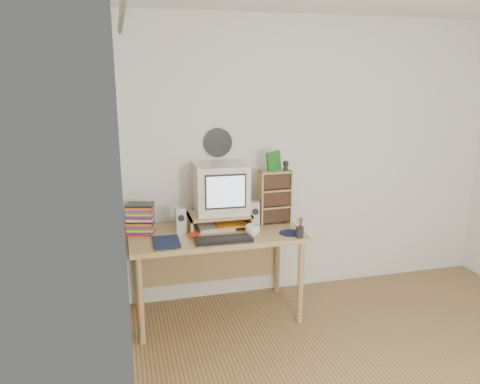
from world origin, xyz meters
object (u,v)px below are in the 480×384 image
desk (214,244)px  cd_rack (274,197)px  dvd_stack (140,216)px  mug (253,230)px  crt_monitor (221,188)px  keyboard (224,240)px  diary (153,242)px

desk → cd_rack: size_ratio=3.07×
desk → dvd_stack: bearing=175.6°
dvd_stack → cd_rack: 1.14m
dvd_stack → mug: dvd_stack is taller
crt_monitor → cd_rack: crt_monitor is taller
keyboard → cd_rack: cd_rack is taller
dvd_stack → cd_rack: size_ratio=0.65×
cd_rack → mug: size_ratio=3.96×
desk → crt_monitor: crt_monitor is taller
dvd_stack → diary: dvd_stack is taller
desk → mug: 0.40m
desk → dvd_stack: dvd_stack is taller
desk → crt_monitor: size_ratio=3.26×
crt_monitor → dvd_stack: crt_monitor is taller
mug → diary: bearing=-179.9°
crt_monitor → cd_rack: size_ratio=0.94×
cd_rack → desk: bearing=-176.3°
desk → diary: diary is taller
crt_monitor → keyboard: crt_monitor is taller
keyboard → mug: size_ratio=3.85×
dvd_stack → mug: size_ratio=2.59×
cd_rack → diary: cd_rack is taller
diary → dvd_stack: bearing=105.8°
diary → desk: bearing=25.9°
crt_monitor → diary: crt_monitor is taller
mug → keyboard: bearing=-165.3°
dvd_stack → mug: (0.86, -0.29, -0.10)m
crt_monitor → cd_rack: (0.46, -0.04, -0.10)m
desk → keyboard: 0.34m
desk → dvd_stack: 0.66m
cd_rack → keyboard: bearing=-147.6°
dvd_stack → desk: bearing=9.7°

